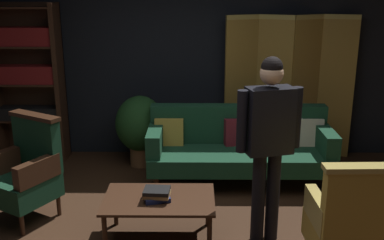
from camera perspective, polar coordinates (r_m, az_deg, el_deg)
back_wall at (r=6.15m, az=0.14°, el=8.45°), size 7.20×0.10×2.80m
folding_screen at (r=6.17m, az=11.96°, el=4.20°), size 1.71×0.27×1.90m
bookshelf at (r=6.34m, az=-19.77°, el=4.94°), size 0.90×0.32×2.05m
velvet_couch at (r=5.44m, az=5.87°, el=-3.05°), size 2.12×0.78×0.88m
coffee_table at (r=4.22m, az=-4.11°, el=-10.22°), size 1.00×0.64×0.42m
armchair_gilt_accent at (r=3.85m, az=19.06°, el=-12.03°), size 0.60×0.59×1.04m
armchair_wing_left at (r=4.85m, az=-19.88°, el=-6.03°), size 0.79×0.79×1.04m
standing_figure at (r=4.02m, az=9.50°, el=-1.78°), size 0.57×0.30×1.70m
potted_plant at (r=5.89m, az=-6.47°, el=-0.72°), size 0.62×0.62×0.92m
book_navy_cloth at (r=4.16m, az=-4.38°, el=-9.64°), size 0.26×0.22×0.04m
book_tan_leather at (r=4.14m, az=-4.39°, el=-9.19°), size 0.25×0.20×0.03m
book_black_cloth at (r=4.13m, az=-4.40°, el=-8.76°), size 0.24×0.20×0.04m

